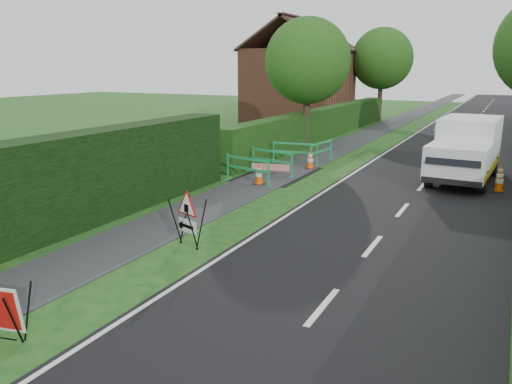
% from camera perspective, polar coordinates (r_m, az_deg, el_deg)
% --- Properties ---
extents(ground, '(120.00, 120.00, 0.00)m').
position_cam_1_polar(ground, '(9.49, -9.24, -12.22)').
color(ground, '#184614').
rests_on(ground, ground).
extents(road_surface, '(6.00, 90.00, 0.02)m').
position_cam_1_polar(road_surface, '(42.07, 23.66, 7.22)').
color(road_surface, black).
rests_on(road_surface, ground).
extents(footpath, '(2.00, 90.00, 0.02)m').
position_cam_1_polar(footpath, '(42.77, 16.25, 7.93)').
color(footpath, '#2D2D30').
rests_on(footpath, ground).
extents(hedge_west_far, '(1.00, 24.00, 1.80)m').
position_cam_1_polar(hedge_west_far, '(30.81, 7.75, 6.16)').
color(hedge_west_far, '#14380F').
rests_on(hedge_west_far, ground).
extents(house_west, '(7.50, 7.40, 7.88)m').
position_cam_1_polar(house_west, '(39.80, 4.93, 12.19)').
color(house_west, brown).
rests_on(house_west, ground).
extents(tree_nw, '(4.40, 4.40, 6.70)m').
position_cam_1_polar(tree_nw, '(26.64, 5.92, 14.67)').
color(tree_nw, '#2D2116').
rests_on(tree_nw, ground).
extents(tree_fw, '(4.80, 4.80, 7.24)m').
position_cam_1_polar(tree_fw, '(41.94, 14.23, 14.56)').
color(tree_fw, '#2D2116').
rests_on(tree_fw, ground).
extents(triangle_sign, '(1.01, 1.01, 1.17)m').
position_cam_1_polar(triangle_sign, '(11.85, -7.98, -2.52)').
color(triangle_sign, black).
rests_on(triangle_sign, ground).
extents(works_van, '(2.29, 5.20, 2.32)m').
position_cam_1_polar(works_van, '(20.28, 22.86, 4.62)').
color(works_van, silver).
rests_on(works_van, ground).
extents(traffic_cone_0, '(0.38, 0.38, 0.79)m').
position_cam_1_polar(traffic_cone_0, '(19.03, 26.06, 1.17)').
color(traffic_cone_0, black).
rests_on(traffic_cone_0, ground).
extents(traffic_cone_1, '(0.38, 0.38, 0.79)m').
position_cam_1_polar(traffic_cone_1, '(20.02, 26.13, 1.73)').
color(traffic_cone_1, black).
rests_on(traffic_cone_1, ground).
extents(traffic_cone_2, '(0.38, 0.38, 0.79)m').
position_cam_1_polar(traffic_cone_2, '(23.16, 25.55, 3.29)').
color(traffic_cone_2, black).
rests_on(traffic_cone_2, ground).
extents(traffic_cone_3, '(0.38, 0.38, 0.79)m').
position_cam_1_polar(traffic_cone_3, '(18.17, 0.35, 2.06)').
color(traffic_cone_3, black).
rests_on(traffic_cone_3, ground).
extents(traffic_cone_4, '(0.38, 0.38, 0.79)m').
position_cam_1_polar(traffic_cone_4, '(21.16, 6.21, 3.70)').
color(traffic_cone_4, black).
rests_on(traffic_cone_4, ground).
extents(ped_barrier_0, '(2.09, 0.81, 1.00)m').
position_cam_1_polar(ped_barrier_0, '(18.30, -1.00, 2.91)').
color(ped_barrier_0, '#1C9C4F').
rests_on(ped_barrier_0, ground).
extents(ped_barrier_1, '(2.08, 0.84, 1.00)m').
position_cam_1_polar(ped_barrier_1, '(19.98, 1.83, 3.85)').
color(ped_barrier_1, '#1C9C4F').
rests_on(ped_barrier_1, ground).
extents(ped_barrier_2, '(2.08, 0.55, 1.00)m').
position_cam_1_polar(ped_barrier_2, '(22.06, 4.49, 4.79)').
color(ped_barrier_2, '#1C9C4F').
rests_on(ped_barrier_2, ground).
extents(ped_barrier_3, '(0.59, 2.09, 1.00)m').
position_cam_1_polar(ped_barrier_3, '(22.41, 7.50, 4.86)').
color(ped_barrier_3, '#1C9C4F').
rests_on(ped_barrier_3, ground).
extents(redwhite_plank, '(1.48, 0.33, 0.25)m').
position_cam_1_polar(redwhite_plank, '(19.22, 1.67, 1.52)').
color(redwhite_plank, red).
rests_on(redwhite_plank, ground).
extents(hatchback_car, '(2.81, 4.21, 1.33)m').
position_cam_1_polar(hatchback_car, '(34.03, 21.99, 7.15)').
color(hatchback_car, silver).
rests_on(hatchback_car, ground).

